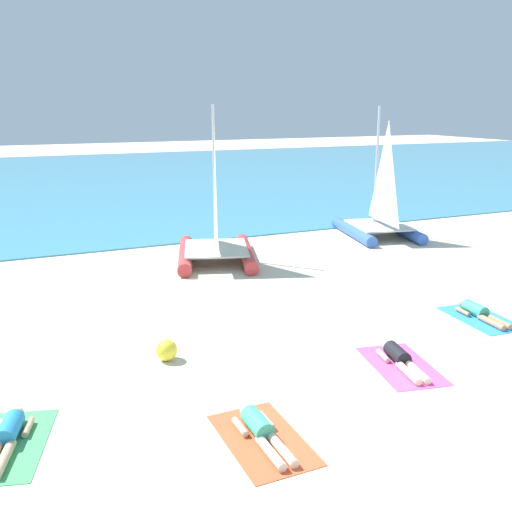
{
  "coord_description": "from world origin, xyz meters",
  "views": [
    {
      "loc": [
        -5.48,
        -6.94,
        4.82
      ],
      "look_at": [
        0.0,
        5.51,
        1.2
      ],
      "focal_mm": 39.87,
      "sensor_mm": 36.0,
      "label": 1
    }
  ],
  "objects_px": {
    "sailboat_red": "(216,239)",
    "towel_center_left": "(263,439)",
    "sailboat_blue": "(379,218)",
    "sunbather_leftmost": "(7,435)",
    "towel_rightmost": "(480,318)",
    "towel_center_right": "(401,366)",
    "sunbather_center_right": "(400,358)",
    "beach_ball": "(167,350)",
    "sunbather_rightmost": "(479,312)",
    "sunbather_center_left": "(261,430)",
    "towel_leftmost": "(7,445)"
  },
  "relations": [
    {
      "from": "towel_rightmost",
      "to": "beach_ball",
      "type": "bearing_deg",
      "value": 174.0
    },
    {
      "from": "sailboat_red",
      "to": "sailboat_blue",
      "type": "height_order",
      "value": "sailboat_red"
    },
    {
      "from": "sunbather_center_left",
      "to": "towel_center_right",
      "type": "bearing_deg",
      "value": 17.44
    },
    {
      "from": "sunbather_rightmost",
      "to": "sailboat_red",
      "type": "bearing_deg",
      "value": 123.18
    },
    {
      "from": "sunbather_rightmost",
      "to": "sunbather_center_left",
      "type": "bearing_deg",
      "value": -155.52
    },
    {
      "from": "towel_leftmost",
      "to": "towel_rightmost",
      "type": "height_order",
      "value": "same"
    },
    {
      "from": "sailboat_red",
      "to": "sunbather_rightmost",
      "type": "distance_m",
      "value": 8.18
    },
    {
      "from": "sailboat_red",
      "to": "sunbather_center_left",
      "type": "relative_size",
      "value": 3.1
    },
    {
      "from": "sailboat_red",
      "to": "sunbather_center_right",
      "type": "relative_size",
      "value": 3.1
    },
    {
      "from": "towel_leftmost",
      "to": "sunbather_leftmost",
      "type": "height_order",
      "value": "sunbather_leftmost"
    },
    {
      "from": "sunbather_leftmost",
      "to": "towel_center_right",
      "type": "xyz_separation_m",
      "value": [
        6.92,
        -0.24,
        -0.13
      ]
    },
    {
      "from": "sunbather_leftmost",
      "to": "towel_rightmost",
      "type": "bearing_deg",
      "value": 21.71
    },
    {
      "from": "sunbather_center_right",
      "to": "beach_ball",
      "type": "bearing_deg",
      "value": 164.95
    },
    {
      "from": "sunbather_center_left",
      "to": "towel_rightmost",
      "type": "relative_size",
      "value": 0.82
    },
    {
      "from": "towel_center_right",
      "to": "sunbather_center_right",
      "type": "xyz_separation_m",
      "value": [
        0.01,
        0.07,
        0.13
      ]
    },
    {
      "from": "towel_center_left",
      "to": "sunbather_center_right",
      "type": "height_order",
      "value": "sunbather_center_right"
    },
    {
      "from": "towel_center_right",
      "to": "towel_rightmost",
      "type": "relative_size",
      "value": 1.0
    },
    {
      "from": "towel_center_right",
      "to": "sunbather_center_left",
      "type": "bearing_deg",
      "value": -162.03
    },
    {
      "from": "sunbather_center_right",
      "to": "beach_ball",
      "type": "relative_size",
      "value": 3.72
    },
    {
      "from": "sunbather_center_left",
      "to": "sunbather_rightmost",
      "type": "bearing_deg",
      "value": 19.7
    },
    {
      "from": "sailboat_red",
      "to": "beach_ball",
      "type": "distance_m",
      "value": 7.28
    },
    {
      "from": "towel_leftmost",
      "to": "towel_rightmost",
      "type": "relative_size",
      "value": 1.0
    },
    {
      "from": "beach_ball",
      "to": "towel_center_right",
      "type": "bearing_deg",
      "value": -27.01
    },
    {
      "from": "sailboat_red",
      "to": "sunbather_center_right",
      "type": "bearing_deg",
      "value": -67.53
    },
    {
      "from": "sunbather_center_left",
      "to": "beach_ball",
      "type": "relative_size",
      "value": 3.71
    },
    {
      "from": "sailboat_red",
      "to": "sunbather_leftmost",
      "type": "height_order",
      "value": "sailboat_red"
    },
    {
      "from": "towel_center_left",
      "to": "sunbather_center_right",
      "type": "xyz_separation_m",
      "value": [
        3.46,
        1.25,
        0.13
      ]
    },
    {
      "from": "towel_leftmost",
      "to": "sunbather_center_right",
      "type": "xyz_separation_m",
      "value": [
        6.95,
        -0.11,
        0.13
      ]
    },
    {
      "from": "sailboat_blue",
      "to": "towel_center_right",
      "type": "distance_m",
      "value": 11.24
    },
    {
      "from": "sunbather_leftmost",
      "to": "sunbather_rightmost",
      "type": "height_order",
      "value": "same"
    },
    {
      "from": "sailboat_blue",
      "to": "towel_center_left",
      "type": "height_order",
      "value": "sailboat_blue"
    },
    {
      "from": "towel_center_right",
      "to": "towel_rightmost",
      "type": "distance_m",
      "value": 3.51
    },
    {
      "from": "sunbather_leftmost",
      "to": "towel_rightmost",
      "type": "distance_m",
      "value": 10.24
    },
    {
      "from": "sunbather_rightmost",
      "to": "sunbather_center_right",
      "type": "bearing_deg",
      "value": -154.12
    },
    {
      "from": "sunbather_center_left",
      "to": "sunbather_center_right",
      "type": "relative_size",
      "value": 1.0
    },
    {
      "from": "sailboat_blue",
      "to": "sunbather_leftmost",
      "type": "relative_size",
      "value": 3.1
    },
    {
      "from": "towel_center_right",
      "to": "sunbather_rightmost",
      "type": "xyz_separation_m",
      "value": [
        3.27,
        1.36,
        0.13
      ]
    },
    {
      "from": "towel_center_left",
      "to": "towel_rightmost",
      "type": "relative_size",
      "value": 1.0
    },
    {
      "from": "towel_leftmost",
      "to": "beach_ball",
      "type": "xyz_separation_m",
      "value": [
        2.91,
        1.88,
        0.2
      ]
    },
    {
      "from": "towel_center_right",
      "to": "sailboat_blue",
      "type": "bearing_deg",
      "value": 56.78
    },
    {
      "from": "sailboat_red",
      "to": "towel_center_left",
      "type": "bearing_deg",
      "value": -88.19
    },
    {
      "from": "sunbather_leftmost",
      "to": "beach_ball",
      "type": "bearing_deg",
      "value": 47.95
    },
    {
      "from": "towel_center_left",
      "to": "sailboat_red",
      "type": "bearing_deg",
      "value": 74.04
    },
    {
      "from": "sailboat_red",
      "to": "sunbather_center_left",
      "type": "bearing_deg",
      "value": -88.29
    },
    {
      "from": "sailboat_red",
      "to": "towel_center_right",
      "type": "bearing_deg",
      "value": -67.65
    },
    {
      "from": "towel_center_right",
      "to": "sunbather_center_right",
      "type": "height_order",
      "value": "sunbather_center_right"
    },
    {
      "from": "sunbather_leftmost",
      "to": "sunbather_rightmost",
      "type": "bearing_deg",
      "value": 22.08
    },
    {
      "from": "towel_rightmost",
      "to": "sunbather_rightmost",
      "type": "relative_size",
      "value": 1.21
    },
    {
      "from": "sunbather_center_right",
      "to": "towel_rightmost",
      "type": "relative_size",
      "value": 0.82
    },
    {
      "from": "sunbather_center_right",
      "to": "sunbather_rightmost",
      "type": "xyz_separation_m",
      "value": [
        3.26,
        1.29,
        0.0
      ]
    }
  ]
}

